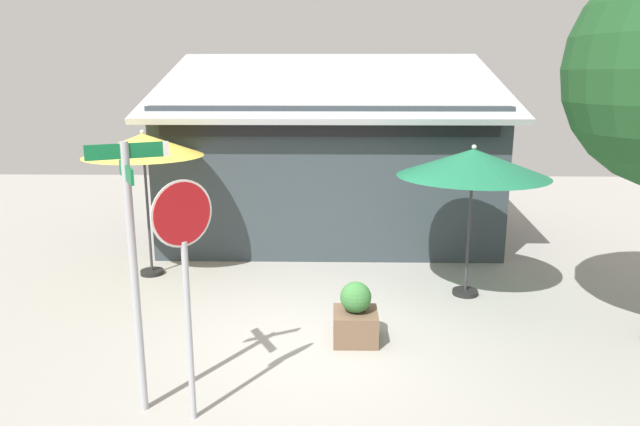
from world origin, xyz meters
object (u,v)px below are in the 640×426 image
Objects in this scene: street_sign_post at (133,255)px; sidewalk_planter at (355,317)px; stop_sign at (185,259)px; patio_umbrella_mustard_left at (143,146)px; patio_umbrella_forest_green_center at (473,163)px.

street_sign_post is 3.45× the size of sidewalk_planter.
street_sign_post is 0.63m from stop_sign.
patio_umbrella_mustard_left is at bearing 106.07° from street_sign_post.
street_sign_post is 1.11× the size of patio_umbrella_mustard_left.
street_sign_post reaches higher than patio_umbrella_mustard_left.
street_sign_post reaches higher than stop_sign.
stop_sign is at bearing -15.98° from street_sign_post.
sidewalk_planter is at bearing 35.88° from street_sign_post.
sidewalk_planter is at bearing -137.16° from patio_umbrella_forest_green_center.
patio_umbrella_forest_green_center is at bearing -9.17° from patio_umbrella_mustard_left.
patio_umbrella_mustard_left reaches higher than stop_sign.
stop_sign is 3.04× the size of sidewalk_planter.
patio_umbrella_mustard_left is 3.11× the size of sidewalk_planter.
patio_umbrella_mustard_left is 5.89m from patio_umbrella_forest_green_center.
street_sign_post is 5.81m from patio_umbrella_forest_green_center.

